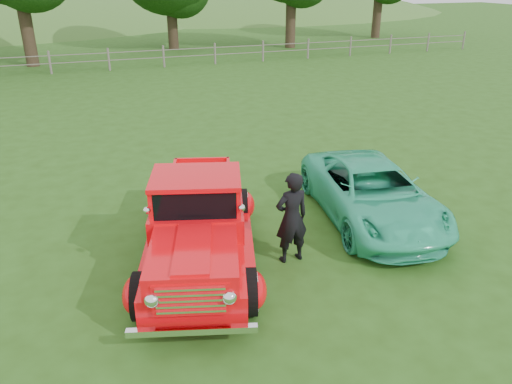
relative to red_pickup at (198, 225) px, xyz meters
name	(u,v)px	position (x,y,z in m)	size (l,w,h in m)	color
ground	(233,289)	(0.31, -0.99, -0.80)	(140.00, 140.00, 0.00)	#264B14
distant_hills	(50,58)	(-3.77, 58.47, -5.34)	(116.00, 60.00, 18.00)	#305E22
fence_line	(109,59)	(0.31, 21.01, -0.19)	(48.00, 0.12, 1.20)	#6C645B
red_pickup	(198,225)	(0.00, 0.00, 0.00)	(3.22, 5.27, 1.78)	black
teal_sedan	(372,193)	(3.92, 0.48, -0.18)	(2.06, 4.47, 1.24)	#30C090
man	(292,218)	(1.62, -0.46, 0.08)	(0.64, 0.42, 1.74)	black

